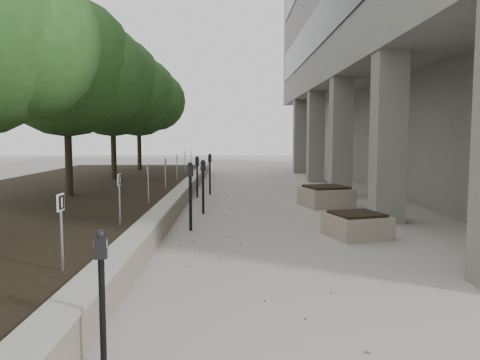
{
  "coord_description": "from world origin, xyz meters",
  "views": [
    {
      "loc": [
        -0.25,
        -5.3,
        2.06
      ],
      "look_at": [
        -0.09,
        6.61,
        0.95
      ],
      "focal_mm": 35.93,
      "sensor_mm": 36.0,
      "label": 1
    }
  ],
  "objects": [
    {
      "name": "crabapple_tree_3",
      "position": [
        -4.8,
        8.0,
        3.12
      ],
      "size": [
        4.6,
        4.0,
        5.44
      ],
      "primitive_type": null,
      "color": "#24521F",
      "rests_on": "planting_bed"
    },
    {
      "name": "berry_scatter",
      "position": [
        -0.1,
        5.0,
        0.01
      ],
      "size": [
        3.3,
        14.1,
        0.02
      ],
      "primitive_type": null,
      "color": "maroon",
      "rests_on": "ground"
    },
    {
      "name": "parking_sign_5",
      "position": [
        -2.35,
        9.5,
        0.88
      ],
      "size": [
        0.04,
        0.22,
        0.96
      ],
      "primitive_type": null,
      "color": "black",
      "rests_on": "planting_bed"
    },
    {
      "name": "parking_sign_4",
      "position": [
        -2.35,
        6.5,
        0.88
      ],
      "size": [
        0.04,
        0.22,
        0.96
      ],
      "primitive_type": null,
      "color": "black",
      "rests_on": "planting_bed"
    },
    {
      "name": "parking_sign_6",
      "position": [
        -2.35,
        12.5,
        0.88
      ],
      "size": [
        0.04,
        0.22,
        0.96
      ],
      "primitive_type": null,
      "color": "black",
      "rests_on": "planting_bed"
    },
    {
      "name": "ground",
      "position": [
        0.0,
        0.0,
        0.0
      ],
      "size": [
        90.0,
        90.0,
        0.0
      ],
      "primitive_type": "plane",
      "color": "#A39D96",
      "rests_on": "ground"
    },
    {
      "name": "parking_meter_1",
      "position": [
        -1.41,
        -1.18,
        0.63
      ],
      "size": [
        0.13,
        0.1,
        1.25
      ],
      "primitive_type": null,
      "rotation": [
        0.0,
        0.0,
        0.12
      ],
      "color": "black",
      "rests_on": "ground"
    },
    {
      "name": "parking_sign_2",
      "position": [
        -2.35,
        0.5,
        0.88
      ],
      "size": [
        0.04,
        0.22,
        0.96
      ],
      "primitive_type": null,
      "color": "black",
      "rests_on": "planting_bed"
    },
    {
      "name": "parking_meter_2",
      "position": [
        -1.18,
        5.0,
        0.75
      ],
      "size": [
        0.17,
        0.13,
        1.49
      ],
      "primitive_type": null,
      "rotation": [
        0.0,
        0.0,
        0.2
      ],
      "color": "black",
      "rests_on": "ground"
    },
    {
      "name": "retaining_wall",
      "position": [
        -1.82,
        9.0,
        0.25
      ],
      "size": [
        0.39,
        26.0,
        0.5
      ],
      "primitive_type": null,
      "color": "gray",
      "rests_on": "ground"
    },
    {
      "name": "parking_sign_8",
      "position": [
        -2.35,
        18.5,
        0.88
      ],
      "size": [
        0.04,
        0.22,
        0.96
      ],
      "primitive_type": null,
      "color": "black",
      "rests_on": "planting_bed"
    },
    {
      "name": "planter_front",
      "position": [
        2.25,
        4.28,
        0.25
      ],
      "size": [
        1.34,
        1.34,
        0.5
      ],
      "primitive_type": null,
      "rotation": [
        0.0,
        0.0,
        0.28
      ],
      "color": "gray",
      "rests_on": "ground"
    },
    {
      "name": "parking_meter_5",
      "position": [
        -1.07,
        11.4,
        0.72
      ],
      "size": [
        0.15,
        0.11,
        1.43
      ],
      "primitive_type": null,
      "rotation": [
        0.0,
        0.0,
        0.08
      ],
      "color": "black",
      "rests_on": "ground"
    },
    {
      "name": "parking_meter_3",
      "position": [
        -1.05,
        7.25,
        0.72
      ],
      "size": [
        0.17,
        0.14,
        1.43
      ],
      "primitive_type": null,
      "rotation": [
        0.0,
        0.0,
        0.33
      ],
      "color": "black",
      "rests_on": "ground"
    },
    {
      "name": "planting_bed",
      "position": [
        -5.5,
        9.0,
        0.2
      ],
      "size": [
        7.0,
        26.0,
        0.4
      ],
      "primitive_type": "cube",
      "color": "black",
      "rests_on": "ground"
    },
    {
      "name": "planter_back",
      "position": [
        2.45,
        8.54,
        0.3
      ],
      "size": [
        1.57,
        1.57,
        0.6
      ],
      "primitive_type": null,
      "rotation": [
        0.0,
        0.0,
        0.25
      ],
      "color": "gray",
      "rests_on": "ground"
    },
    {
      "name": "crabapple_tree_5",
      "position": [
        -4.8,
        18.0,
        3.12
      ],
      "size": [
        4.6,
        4.0,
        5.44
      ],
      "primitive_type": null,
      "color": "#24521F",
      "rests_on": "planting_bed"
    },
    {
      "name": "parking_sign_7",
      "position": [
        -2.35,
        15.5,
        0.88
      ],
      "size": [
        0.04,
        0.22,
        0.96
      ],
      "primitive_type": null,
      "color": "black",
      "rests_on": "planting_bed"
    },
    {
      "name": "crabapple_tree_4",
      "position": [
        -4.8,
        13.0,
        3.12
      ],
      "size": [
        4.6,
        4.0,
        5.44
      ],
      "primitive_type": null,
      "color": "#24521F",
      "rests_on": "planting_bed"
    },
    {
      "name": "parking_meter_4",
      "position": [
        -1.45,
        10.56,
        0.69
      ],
      "size": [
        0.16,
        0.14,
        1.39
      ],
      "primitive_type": null,
      "rotation": [
        0.0,
        0.0,
        0.33
      ],
      "color": "black",
      "rests_on": "ground"
    },
    {
      "name": "parking_sign_3",
      "position": [
        -2.35,
        3.5,
        0.88
      ],
      "size": [
        0.04,
        0.22,
        0.96
      ],
      "primitive_type": null,
      "color": "black",
      "rests_on": "planting_bed"
    }
  ]
}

